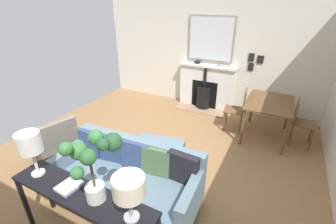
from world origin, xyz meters
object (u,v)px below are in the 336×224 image
(fireplace, at_px, (205,89))
(table_lamp_far_end, at_px, (129,188))
(mantel_bowl_far, at_px, (221,65))
(table_lamp_near_end, at_px, (30,144))
(dining_table, at_px, (269,106))
(ottoman, at_px, (158,153))
(console_table, at_px, (81,200))
(sofa, at_px, (129,177))
(potted_plant, at_px, (93,158))
(mantel_bowl_near, at_px, (197,62))
(book_stack, at_px, (70,186))
(armchair_accent, at_px, (55,140))
(dining_chair_near_fireplace, at_px, (239,107))
(dining_chair_by_back_wall, at_px, (300,119))

(fireplace, relative_size, table_lamp_far_end, 3.12)
(mantel_bowl_far, height_order, table_lamp_far_end, table_lamp_far_end)
(table_lamp_near_end, relative_size, dining_table, 0.45)
(table_lamp_far_end, xyz_separation_m, dining_table, (-3.30, 0.79, -0.43))
(mantel_bowl_far, xyz_separation_m, ottoman, (2.60, -0.22, -0.88))
(mantel_bowl_far, relative_size, console_table, 0.09)
(sofa, distance_m, potted_plant, 1.13)
(sofa, relative_size, console_table, 1.18)
(mantel_bowl_near, relative_size, dining_table, 0.13)
(book_stack, bearing_deg, armchair_accent, -121.76)
(mantel_bowl_near, xyz_separation_m, ottoman, (2.60, 0.36, -0.88))
(fireplace, xyz_separation_m, dining_chair_near_fireplace, (0.81, 0.99, 0.04))
(sofa, xyz_separation_m, dining_chair_by_back_wall, (-2.55, 1.96, 0.16))
(potted_plant, height_order, dining_chair_near_fireplace, potted_plant)
(console_table, height_order, dining_chair_near_fireplace, dining_chair_near_fireplace)
(dining_table, bearing_deg, dining_chair_by_back_wall, 90.31)
(book_stack, xyz_separation_m, dining_chair_near_fireplace, (-3.31, 1.01, -0.24))
(sofa, distance_m, table_lamp_near_end, 1.25)
(console_table, height_order, dining_table, dining_table)
(ottoman, distance_m, dining_chair_by_back_wall, 2.66)
(mantel_bowl_far, xyz_separation_m, dining_table, (0.85, 1.21, -0.46))
(console_table, distance_m, potted_plant, 0.59)
(console_table, xyz_separation_m, table_lamp_far_end, (0.00, 0.62, 0.44))
(mantel_bowl_near, relative_size, dining_chair_by_back_wall, 0.17)
(armchair_accent, height_order, potted_plant, potted_plant)
(ottoman, bearing_deg, table_lamp_near_end, -21.27)
(fireplace, height_order, mantel_bowl_near, mantel_bowl_near)
(dining_table, bearing_deg, ottoman, -39.23)
(sofa, bearing_deg, table_lamp_near_end, -38.96)
(table_lamp_far_end, bearing_deg, book_stack, -90.10)
(dining_table, relative_size, dining_chair_near_fireplace, 1.26)
(table_lamp_far_end, bearing_deg, ottoman, -157.63)
(mantel_bowl_near, height_order, mantel_bowl_far, mantel_bowl_near)
(ottoman, bearing_deg, dining_chair_by_back_wall, 131.61)
(book_stack, xyz_separation_m, dining_chair_by_back_wall, (-3.31, 2.10, -0.25))
(dining_chair_near_fireplace, bearing_deg, table_lamp_far_end, -4.30)
(mantel_bowl_near, height_order, potted_plant, potted_plant)
(book_stack, distance_m, dining_chair_near_fireplace, 3.47)
(mantel_bowl_near, height_order, dining_chair_by_back_wall, mantel_bowl_near)
(mantel_bowl_far, distance_m, dining_chair_by_back_wall, 2.04)
(potted_plant, relative_size, dining_chair_near_fireplace, 0.76)
(console_table, height_order, table_lamp_far_end, table_lamp_far_end)
(dining_table, xyz_separation_m, dining_chair_near_fireplace, (-0.01, -0.54, -0.13))
(mantel_bowl_near, height_order, dining_table, mantel_bowl_near)
(book_stack, bearing_deg, potted_plant, 98.10)
(ottoman, bearing_deg, armchair_accent, -63.03)
(console_table, bearing_deg, ottoman, -179.36)
(sofa, height_order, console_table, sofa)
(fireplace, distance_m, book_stack, 4.13)
(armchair_accent, bearing_deg, table_lamp_near_end, 45.67)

